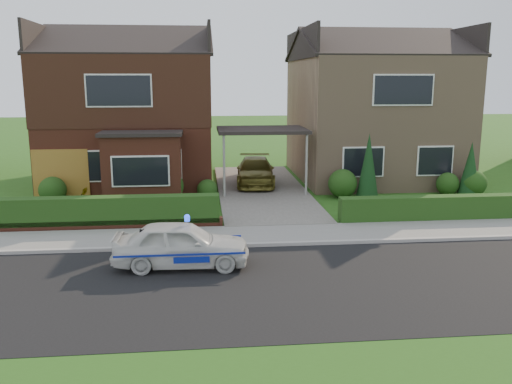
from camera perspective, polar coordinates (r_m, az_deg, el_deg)
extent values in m
plane|color=#255216|center=(13.36, 5.91, -9.60)|extent=(120.00, 120.00, 0.00)
cube|color=black|center=(13.36, 5.91, -9.60)|extent=(60.00, 6.00, 0.02)
cube|color=#9E9993|center=(16.17, 3.74, -5.48)|extent=(60.00, 0.16, 0.12)
cube|color=slate|center=(17.17, 3.16, -4.47)|extent=(60.00, 2.00, 0.10)
cube|color=#666059|center=(23.80, 0.60, 0.21)|extent=(3.80, 12.00, 0.12)
cube|color=brown|center=(26.44, -12.83, 7.30)|extent=(7.20, 8.00, 5.80)
cube|color=white|center=(22.92, -17.78, 2.59)|extent=(1.80, 0.08, 1.30)
cube|color=white|center=(22.48, -9.85, 2.81)|extent=(1.60, 0.08, 1.30)
cube|color=white|center=(22.38, -14.24, 10.31)|extent=(2.60, 0.08, 1.30)
cube|color=black|center=(26.37, -12.97, 10.44)|extent=(7.26, 8.06, 2.90)
cube|color=brown|center=(21.88, -11.85, 2.35)|extent=(3.00, 1.40, 2.70)
cube|color=black|center=(21.70, -12.01, 6.05)|extent=(3.20, 1.60, 0.14)
cube|color=tan|center=(27.55, 12.09, 7.51)|extent=(7.20, 8.00, 5.80)
cube|color=white|center=(23.43, 11.21, 3.12)|extent=(1.80, 0.08, 1.30)
cube|color=white|center=(24.54, 18.32, 3.14)|extent=(1.60, 0.08, 1.30)
cube|color=white|center=(23.69, 15.24, 10.32)|extent=(2.60, 0.08, 1.30)
cube|color=black|center=(23.41, 0.62, 6.55)|extent=(3.80, 3.00, 0.14)
cylinder|color=gray|center=(22.07, -3.38, 2.67)|extent=(0.10, 0.10, 2.70)
cylinder|color=gray|center=(22.46, 5.33, 2.80)|extent=(0.10, 0.10, 2.70)
cube|color=#8B5E1E|center=(23.16, -19.83, 1.66)|extent=(2.20, 0.10, 2.10)
cube|color=brown|center=(18.37, -15.65, -3.39)|extent=(7.70, 0.25, 0.36)
cube|color=#173C13|center=(18.56, -15.54, -3.80)|extent=(7.50, 0.55, 0.90)
cube|color=#173C13|center=(20.03, 19.24, -2.89)|extent=(7.50, 0.55, 0.80)
sphere|color=#173C13|center=(22.87, -20.62, 0.18)|extent=(1.08, 1.08, 1.08)
sphere|color=#173C13|center=(21.92, -9.34, 0.63)|extent=(1.32, 1.32, 1.32)
sphere|color=#173C13|center=(22.22, -5.15, 0.26)|extent=(0.84, 0.84, 0.84)
sphere|color=#173C13|center=(22.74, 9.10, 0.89)|extent=(1.20, 1.20, 1.20)
sphere|color=#173C13|center=(24.43, 19.52, 0.83)|extent=(0.96, 0.96, 0.96)
sphere|color=#173C13|center=(24.60, 21.93, 0.86)|extent=(1.08, 1.08, 1.08)
cone|color=black|center=(22.70, 11.73, 2.57)|extent=(0.90, 0.90, 2.60)
cone|color=black|center=(24.42, 21.62, 2.14)|extent=(0.90, 0.90, 2.20)
imported|color=silver|center=(14.38, -7.87, -5.52)|extent=(1.58, 3.61, 1.21)
sphere|color=#193FF2|center=(14.19, -7.24, -2.87)|extent=(0.17, 0.17, 0.17)
cube|color=navy|center=(13.71, -7.97, -6.61)|extent=(3.26, 0.01, 0.05)
cube|color=navy|center=(15.08, -7.78, -4.88)|extent=(3.26, 0.01, 0.05)
ellipsoid|color=black|center=(14.29, -11.92, -4.72)|extent=(0.22, 0.17, 0.21)
sphere|color=white|center=(14.23, -11.88, -4.83)|extent=(0.11, 0.11, 0.11)
sphere|color=black|center=(14.23, -11.87, -4.20)|extent=(0.13, 0.13, 0.13)
cone|color=black|center=(14.22, -12.05, -3.94)|extent=(0.04, 0.04, 0.05)
cone|color=black|center=(14.21, -11.69, -3.94)|extent=(0.04, 0.04, 0.05)
imported|color=olive|center=(24.70, -0.06, 2.19)|extent=(2.01, 4.24, 1.19)
imported|color=gray|center=(18.90, -13.65, -2.16)|extent=(0.48, 0.39, 0.80)
imported|color=gray|center=(22.14, -17.74, -0.47)|extent=(0.50, 0.47, 0.71)
imported|color=gray|center=(19.11, -9.50, -1.91)|extent=(0.46, 0.46, 0.75)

